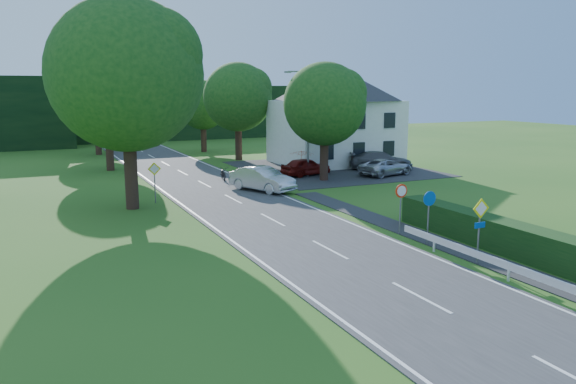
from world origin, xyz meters
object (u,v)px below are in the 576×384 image
parked_car_silver_b (386,167)px  motorcycle (223,173)px  parked_car_red (306,167)px  parked_car_grey (381,161)px  streetlight (307,118)px  moving_car (262,179)px  parasol (302,162)px

parked_car_silver_b → motorcycle: bearing=62.0°
parked_car_red → parked_car_grey: bearing=-98.3°
streetlight → parked_car_silver_b: streetlight is taller
parked_car_red → parked_car_grey: size_ratio=0.78×
motorcycle → parked_car_silver_b: parked_car_silver_b is taller
moving_car → motorcycle: 5.38m
streetlight → parasol: size_ratio=4.00×
moving_car → parked_car_red: size_ratio=1.19×
streetlight → moving_car: streetlight is taller
parked_car_red → moving_car: bearing=120.1°
streetlight → parked_car_red: (0.23, 0.51, -3.74)m
moving_car → parked_car_grey: size_ratio=0.92×
parked_car_grey → parasol: bearing=105.5°
parked_car_red → parked_car_grey: parked_car_grey is taller
parked_car_red → parasol: bearing=-22.1°
parked_car_grey → parked_car_red: bearing=117.0°
parked_car_silver_b → parasol: 6.63m
parked_car_red → parked_car_silver_b: (5.67, -2.51, -0.05)m
moving_car → parasol: bearing=22.1°
parked_car_grey → streetlight: bearing=120.9°
moving_car → parked_car_silver_b: (11.26, 2.15, -0.15)m
parasol → parked_car_grey: bearing=-10.1°
moving_car → parked_car_grey: bearing=-2.7°
motorcycle → parasol: bearing=16.4°
moving_car → parasol: parasol is taller
parked_car_silver_b → parked_car_red: bearing=52.6°
parked_car_silver_b → moving_car: bearing=87.3°
parked_car_red → parasol: 1.43m
moving_car → parasol: 8.44m
streetlight → moving_car: 7.70m
streetlight → parasol: bearing=74.2°
parked_car_grey → parasol: (-6.76, 1.21, 0.15)m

